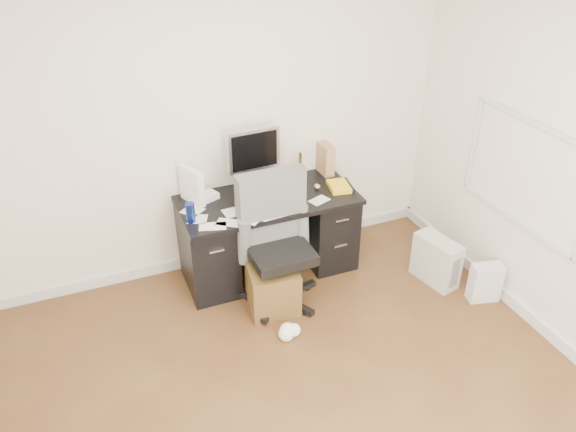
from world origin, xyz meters
The scene contains 18 objects.
ground centered at (0.00, 0.00, 0.00)m, with size 4.00×4.00×0.00m, color #4B2B18.
room_shell centered at (0.03, 0.03, 1.66)m, with size 4.02×4.02×2.71m.
desk centered at (0.30, 1.65, 0.40)m, with size 1.50×0.70×0.75m.
loose_papers centered at (0.10, 1.60, 0.75)m, with size 1.10×0.60×0.00m, color white, non-canonical shape.
lcd_monitor centered at (0.25, 1.83, 1.03)m, with size 0.45×0.26×0.57m, color #B0B0B5, non-canonical shape.
keyboard centered at (0.22, 1.59, 0.76)m, with size 0.44×0.15×0.02m, color black.
computer_mouse centered at (0.74, 1.62, 0.78)m, with size 0.06×0.06×0.06m, color #B0B0B5.
travel_mug centered at (-0.39, 1.53, 0.83)m, with size 0.07×0.07×0.16m, color navy.
white_binder centered at (-0.30, 1.82, 0.90)m, with size 0.12×0.27×0.31m, color white.
magazine_file centered at (0.94, 1.91, 0.89)m, with size 0.12×0.24×0.28m, color #AA8252.
pen_cup centered at (0.70, 1.89, 0.88)m, with size 0.10×0.10×0.25m, color #563818, non-canonical shape.
yellow_book centered at (0.93, 1.58, 0.77)m, with size 0.18×0.23×0.04m, color yellow.
paper_remote centered at (0.25, 1.41, 0.76)m, with size 0.26×0.20×0.02m, color white, non-canonical shape.
office_chair centered at (0.23, 1.22, 0.56)m, with size 0.63×0.63×1.12m, color #515351, non-canonical shape.
pc_tower centered at (1.59, 0.96, 0.21)m, with size 0.19×0.42×0.42m, color #B8B2A6.
shopping_bag centered at (1.82, 0.59, 0.17)m, with size 0.25×0.18×0.34m, color silver.
wicker_basket centered at (0.15, 1.17, 0.20)m, with size 0.39×0.39×0.39m, color #453114.
desk_printer centered at (0.64, 1.81, 0.10)m, with size 0.35×0.29×0.21m, color slate.
Camera 1 is at (-1.10, -2.22, 3.07)m, focal length 35.00 mm.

